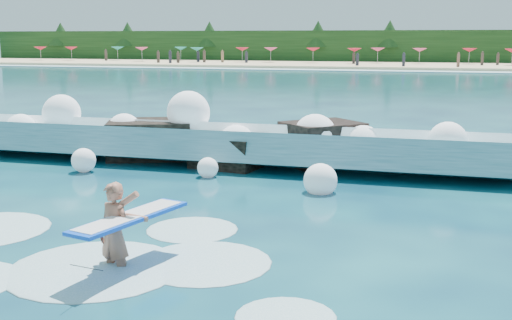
% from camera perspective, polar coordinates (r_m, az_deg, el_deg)
% --- Properties ---
extents(ground, '(200.00, 200.00, 0.00)m').
position_cam_1_polar(ground, '(13.40, -8.63, -6.26)').
color(ground, '#082440').
rests_on(ground, ground).
extents(beach, '(140.00, 20.00, 0.40)m').
position_cam_1_polar(beach, '(89.84, 12.87, 8.19)').
color(beach, tan).
rests_on(beach, ground).
extents(wet_band, '(140.00, 5.00, 0.08)m').
position_cam_1_polar(wet_band, '(78.88, 12.36, 7.77)').
color(wet_band, silver).
rests_on(wet_band, ground).
extents(treeline, '(140.00, 4.00, 5.00)m').
position_cam_1_polar(treeline, '(99.75, 13.29, 9.73)').
color(treeline, black).
rests_on(treeline, ground).
extents(breaking_wave, '(18.40, 2.85, 1.59)m').
position_cam_1_polar(breaking_wave, '(20.43, -4.04, 1.35)').
color(breaking_wave, teal).
rests_on(breaking_wave, ground).
extents(rock_cluster, '(8.73, 3.56, 1.56)m').
position_cam_1_polar(rock_cluster, '(20.51, -2.79, 1.23)').
color(rock_cluster, black).
rests_on(rock_cluster, ground).
extents(surfer_with_board, '(1.24, 2.98, 1.81)m').
position_cam_1_polar(surfer_with_board, '(11.24, -12.17, -6.17)').
color(surfer_with_board, '#A0614A').
rests_on(surfer_with_board, ground).
extents(wave_spray, '(14.92, 4.66, 2.34)m').
position_cam_1_polar(wave_spray, '(20.23, -4.21, 2.58)').
color(wave_spray, white).
rests_on(wave_spray, ground).
extents(surf_foam, '(9.05, 5.77, 0.15)m').
position_cam_1_polar(surf_foam, '(12.17, -14.86, -8.27)').
color(surf_foam, silver).
rests_on(surf_foam, ground).
extents(beach_umbrellas, '(114.27, 6.68, 0.50)m').
position_cam_1_polar(beach_umbrellas, '(91.34, 12.97, 9.51)').
color(beach_umbrellas, '#B8122C').
rests_on(beach_umbrellas, ground).
extents(beachgoers, '(95.47, 13.68, 1.94)m').
position_cam_1_polar(beachgoers, '(86.80, 15.08, 8.59)').
color(beachgoers, '#3F332D').
rests_on(beachgoers, ground).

